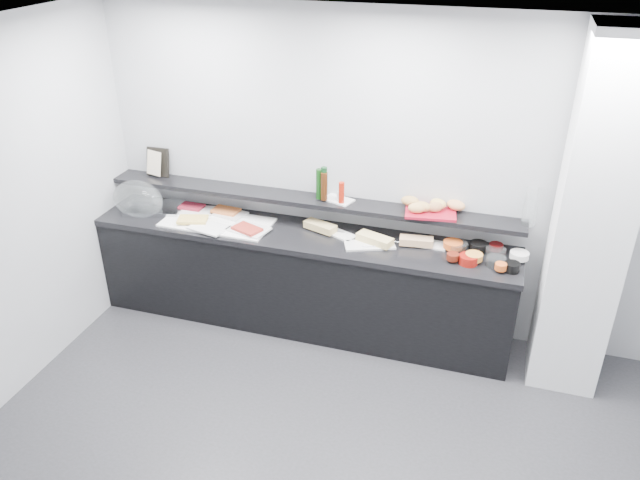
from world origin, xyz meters
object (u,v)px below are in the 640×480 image
(cloche_base, at_px, (155,208))
(carafe, at_px, (531,207))
(framed_print, at_px, (158,162))
(bread_tray, at_px, (431,212))
(sandwich_plate_mid, at_px, (370,245))
(condiment_tray, at_px, (338,200))

(cloche_base, xyz_separation_m, carafe, (3.19, 0.16, 0.38))
(framed_print, distance_m, carafe, 3.23)
(bread_tray, xyz_separation_m, carafe, (0.75, 0.02, 0.14))
(framed_print, bearing_deg, cloche_base, -79.28)
(sandwich_plate_mid, height_order, carafe, carafe)
(cloche_base, relative_size, framed_print, 1.87)
(condiment_tray, bearing_deg, sandwich_plate_mid, -16.67)
(carafe, bearing_deg, cloche_base, -177.10)
(bread_tray, bearing_deg, cloche_base, 175.16)
(cloche_base, distance_m, condiment_tray, 1.69)
(framed_print, relative_size, bread_tray, 0.65)
(cloche_base, height_order, condiment_tray, condiment_tray)
(cloche_base, xyz_separation_m, sandwich_plate_mid, (2.00, -0.08, -0.01))
(bread_tray, relative_size, carafe, 1.33)
(framed_print, distance_m, bread_tray, 2.49)
(sandwich_plate_mid, relative_size, carafe, 1.34)
(sandwich_plate_mid, bearing_deg, carafe, -10.17)
(sandwich_plate_mid, distance_m, framed_print, 2.10)
(sandwich_plate_mid, distance_m, condiment_tray, 0.48)
(sandwich_plate_mid, xyz_separation_m, condiment_tray, (-0.34, 0.24, 0.25))
(sandwich_plate_mid, distance_m, carafe, 1.27)
(bread_tray, bearing_deg, sandwich_plate_mid, -161.11)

